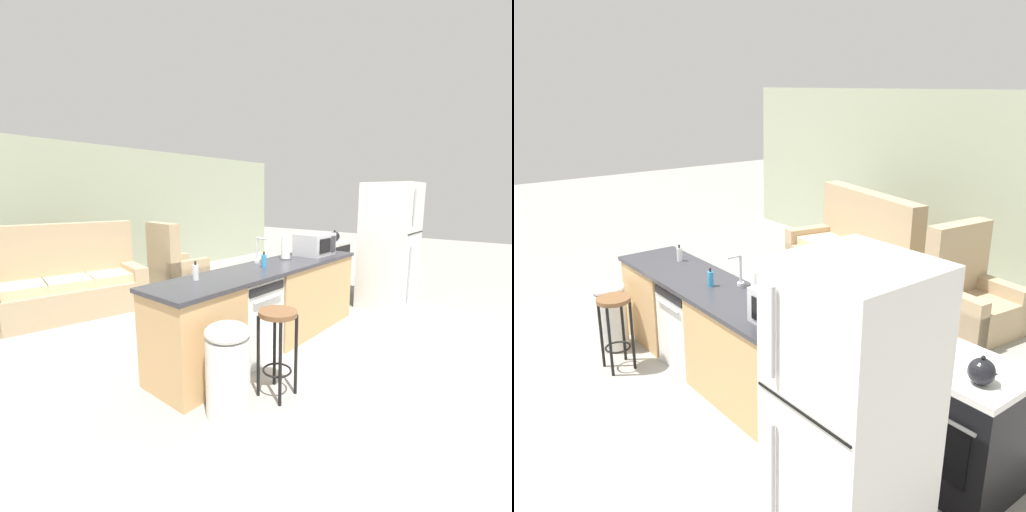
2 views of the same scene
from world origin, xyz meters
TOP-DOWN VIEW (x-y plane):
  - ground_plane at (0.00, 0.00)m, footprint 24.00×24.00m
  - wall_back at (0.30, 4.20)m, footprint 10.00×0.06m
  - kitchen_counter at (0.24, 0.00)m, footprint 2.94×0.66m
  - dishwasher at (-0.25, -0.00)m, footprint 0.58×0.61m
  - stove_range at (2.35, 0.55)m, footprint 0.76×0.68m
  - refrigerator at (2.35, -0.55)m, footprint 0.72×0.73m
  - microwave at (1.12, -0.00)m, footprint 0.50×0.37m
  - sink_faucet at (0.21, 0.20)m, footprint 0.07×0.18m
  - paper_towel_roll at (0.62, 0.11)m, footprint 0.14×0.14m
  - soap_bottle at (0.05, -0.01)m, footprint 0.06×0.06m
  - dish_soap_bottle at (-0.78, 0.12)m, footprint 0.06×0.06m
  - kettle at (2.52, 0.42)m, footprint 0.21×0.17m
  - bar_stool at (-0.61, -0.69)m, footprint 0.32×0.32m
  - trash_bin at (-1.07, -0.56)m, footprint 0.35×0.35m
  - couch at (-0.87, 2.86)m, footprint 2.14×1.28m
  - armchair at (0.94, 2.80)m, footprint 0.89×0.93m

SIDE VIEW (x-z plane):
  - ground_plane at x=0.00m, z-range 0.00..0.00m
  - armchair at x=0.94m, z-range -0.25..0.95m
  - trash_bin at x=-1.07m, z-range 0.01..0.75m
  - couch at x=-0.87m, z-range -0.24..1.03m
  - kitchen_counter at x=0.24m, z-range -0.03..0.87m
  - dishwasher at x=-0.25m, z-range 0.00..0.84m
  - stove_range at x=2.35m, z-range 0.00..0.90m
  - bar_stool at x=-0.61m, z-range 0.17..0.91m
  - refrigerator at x=2.35m, z-range 0.00..1.85m
  - soap_bottle at x=0.05m, z-range 0.88..1.06m
  - dish_soap_bottle at x=-0.78m, z-range 0.88..1.06m
  - kettle at x=2.52m, z-range 0.89..1.08m
  - sink_faucet at x=0.21m, z-range 0.88..1.18m
  - paper_towel_roll at x=0.62m, z-range 0.90..1.18m
  - microwave at x=1.12m, z-range 0.90..1.18m
  - wall_back at x=0.30m, z-range 0.00..2.60m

